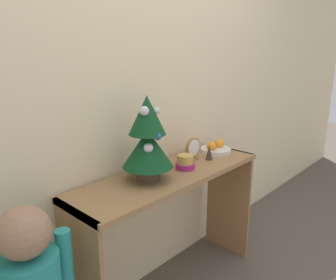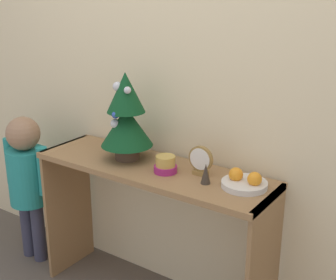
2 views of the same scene
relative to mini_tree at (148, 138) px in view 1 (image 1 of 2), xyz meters
The scene contains 7 objects.
back_wall 0.36m from the mini_tree, 53.32° to the left, with size 7.00×0.05×2.50m, color beige.
console_table 0.45m from the mini_tree, ahead, with size 1.28×0.39×0.80m.
mini_tree is the anchor object (origin of this frame).
fruit_bowl 0.70m from the mini_tree, ahead, with size 0.21×0.21×0.08m.
singing_bowl 0.33m from the mini_tree, ahead, with size 0.11×0.11×0.08m.
desk_clock 0.46m from the mini_tree, ahead, with size 0.13×0.04×0.15m.
figurine 0.53m from the mini_tree, ahead, with size 0.05×0.05×0.10m.
Camera 1 is at (-1.31, -1.00, 1.48)m, focal length 35.00 mm.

